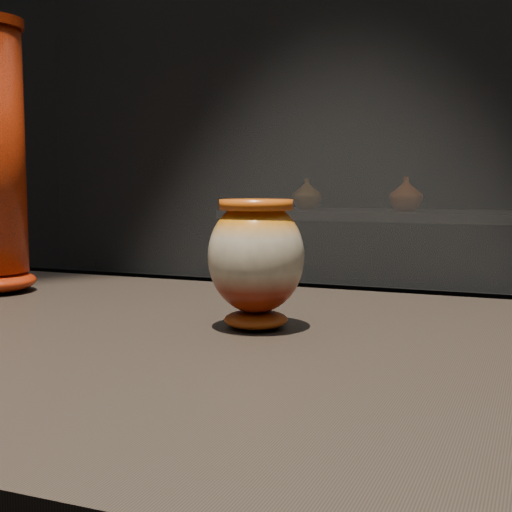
% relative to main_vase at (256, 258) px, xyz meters
% --- Properties ---
extents(main_vase, '(0.15, 0.15, 0.15)m').
position_rel_main_vase_xyz_m(main_vase, '(0.00, 0.00, 0.00)').
color(main_vase, maroon).
rests_on(main_vase, display_plinth).
extents(back_shelf, '(2.00, 0.60, 0.90)m').
position_rel_main_vase_xyz_m(back_shelf, '(-0.46, 3.27, -0.35)').
color(back_shelf, black).
rests_on(back_shelf, ground).
extents(back_vase_left, '(0.25, 0.25, 0.18)m').
position_rel_main_vase_xyz_m(back_vase_left, '(-1.01, 3.29, 0.01)').
color(back_vase_left, '#966415').
rests_on(back_vase_left, back_shelf).
extents(back_vase_mid, '(0.24, 0.24, 0.19)m').
position_rel_main_vase_xyz_m(back_vase_mid, '(-0.41, 3.23, 0.01)').
color(back_vase_mid, maroon).
rests_on(back_vase_mid, back_shelf).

